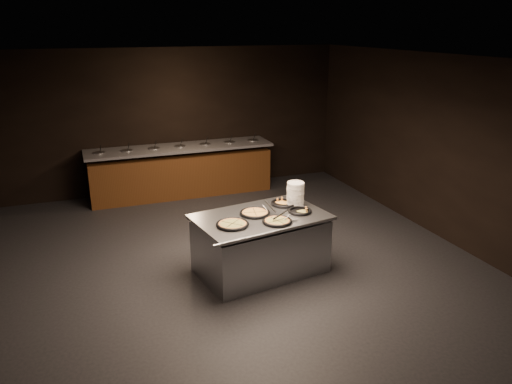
% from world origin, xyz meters
% --- Properties ---
extents(room, '(7.02, 8.02, 2.92)m').
position_xyz_m(room, '(0.00, 0.00, 1.45)').
color(room, black).
rests_on(room, ground).
extents(salad_bar, '(3.70, 0.83, 1.18)m').
position_xyz_m(salad_bar, '(0.00, 3.56, 0.44)').
color(salad_bar, '#4C2A12').
rests_on(salad_bar, ground).
extents(serving_counter, '(1.92, 1.41, 0.84)m').
position_xyz_m(serving_counter, '(0.30, -0.15, 0.40)').
color(serving_counter, '#ADB0B4').
rests_on(serving_counter, ground).
extents(plate_stack, '(0.25, 0.25, 0.33)m').
position_xyz_m(plate_stack, '(0.93, 0.10, 1.01)').
color(plate_stack, white).
rests_on(plate_stack, serving_counter).
extents(pan_veggie_whole, '(0.43, 0.43, 0.04)m').
position_xyz_m(pan_veggie_whole, '(-0.17, -0.35, 0.86)').
color(pan_veggie_whole, black).
rests_on(pan_veggie_whole, serving_counter).
extents(pan_cheese_whole, '(0.42, 0.42, 0.04)m').
position_xyz_m(pan_cheese_whole, '(0.25, -0.07, 0.86)').
color(pan_cheese_whole, black).
rests_on(pan_cheese_whole, serving_counter).
extents(pan_cheese_slices_a, '(0.38, 0.38, 0.04)m').
position_xyz_m(pan_cheese_slices_a, '(0.78, 0.15, 0.86)').
color(pan_cheese_slices_a, black).
rests_on(pan_cheese_slices_a, serving_counter).
extents(pan_cheese_slices_b, '(0.40, 0.40, 0.04)m').
position_xyz_m(pan_cheese_slices_b, '(0.42, -0.46, 0.86)').
color(pan_cheese_slices_b, black).
rests_on(pan_cheese_slices_b, serving_counter).
extents(pan_veggie_slices, '(0.33, 0.33, 0.04)m').
position_xyz_m(pan_veggie_slices, '(0.86, -0.22, 0.86)').
color(pan_veggie_slices, black).
rests_on(pan_veggie_slices, serving_counter).
extents(server_left, '(0.22, 0.31, 0.17)m').
position_xyz_m(server_left, '(0.43, -0.08, 0.92)').
color(server_left, '#ADB0B4').
rests_on(server_left, serving_counter).
extents(server_right, '(0.34, 0.10, 0.16)m').
position_xyz_m(server_right, '(0.51, -0.46, 0.92)').
color(server_right, '#ADB0B4').
rests_on(server_right, serving_counter).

